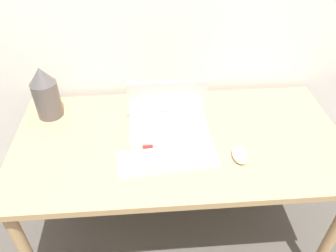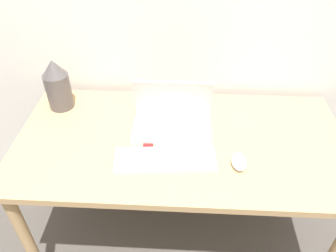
{
  "view_description": "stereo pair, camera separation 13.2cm",
  "coord_description": "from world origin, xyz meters",
  "px_view_note": "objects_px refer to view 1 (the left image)",
  "views": [
    {
      "loc": [
        -0.13,
        -0.7,
        1.64
      ],
      "look_at": [
        -0.05,
        0.32,
        0.8
      ],
      "focal_mm": 35.0,
      "sensor_mm": 36.0,
      "label": 1
    },
    {
      "loc": [
        0.0,
        -0.71,
        1.64
      ],
      "look_at": [
        -0.05,
        0.32,
        0.8
      ],
      "focal_mm": 35.0,
      "sensor_mm": 36.0,
      "label": 2
    }
  ],
  "objects_px": {
    "keyboard": "(168,160)",
    "vase": "(45,93)",
    "mouse": "(240,155)",
    "laptop": "(168,117)",
    "mp3_player": "(148,143)"
  },
  "relations": [
    {
      "from": "keyboard",
      "to": "vase",
      "type": "xyz_separation_m",
      "value": [
        -0.53,
        0.35,
        0.11
      ]
    },
    {
      "from": "keyboard",
      "to": "vase",
      "type": "relative_size",
      "value": 1.65
    },
    {
      "from": "laptop",
      "to": "vase",
      "type": "height_order",
      "value": "vase"
    },
    {
      "from": "mouse",
      "to": "vase",
      "type": "relative_size",
      "value": 0.41
    },
    {
      "from": "mp3_player",
      "to": "laptop",
      "type": "bearing_deg",
      "value": 51.67
    },
    {
      "from": "laptop",
      "to": "keyboard",
      "type": "xyz_separation_m",
      "value": [
        -0.02,
        -0.23,
        -0.04
      ]
    },
    {
      "from": "keyboard",
      "to": "mouse",
      "type": "xyz_separation_m",
      "value": [
        0.29,
        0.0,
        0.0
      ]
    },
    {
      "from": "keyboard",
      "to": "mouse",
      "type": "bearing_deg",
      "value": 0.17
    },
    {
      "from": "laptop",
      "to": "mp3_player",
      "type": "relative_size",
      "value": 5.28
    },
    {
      "from": "vase",
      "to": "mouse",
      "type": "bearing_deg",
      "value": -23.25
    },
    {
      "from": "laptop",
      "to": "mouse",
      "type": "relative_size",
      "value": 3.37
    },
    {
      "from": "mouse",
      "to": "mp3_player",
      "type": "height_order",
      "value": "mouse"
    },
    {
      "from": "keyboard",
      "to": "laptop",
      "type": "bearing_deg",
      "value": 85.49
    },
    {
      "from": "laptop",
      "to": "vase",
      "type": "xyz_separation_m",
      "value": [
        -0.54,
        0.12,
        0.07
      ]
    },
    {
      "from": "keyboard",
      "to": "vase",
      "type": "height_order",
      "value": "vase"
    }
  ]
}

